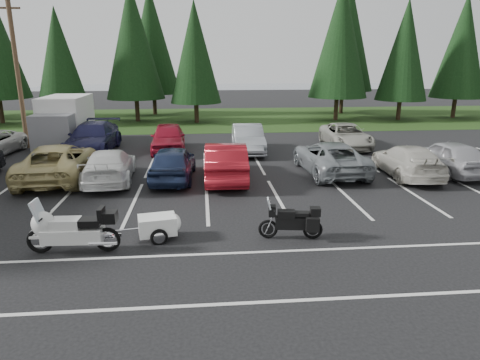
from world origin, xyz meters
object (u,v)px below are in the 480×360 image
object	(u,v)px
car_near_6	(330,157)
adventure_motorcycle	(291,218)
car_near_3	(109,166)
box_truck	(62,122)
car_near_4	(173,163)
car_near_5	(225,161)
touring_motorcycle	(72,226)
car_near_8	(449,157)
car_far_4	(346,136)
car_near_7	(407,161)
car_far_1	(93,138)
car_near_2	(58,162)
cargo_trailer	(157,227)
car_far_3	(248,139)
utility_pole	(17,66)
car_far_2	(168,138)

from	to	relation	value
car_near_6	adventure_motorcycle	world-z (taller)	car_near_6
car_near_3	adventure_motorcycle	size ratio (longest dim) A/B	2.32
box_truck	car_near_4	world-z (taller)	box_truck
car_near_5	touring_motorcycle	size ratio (longest dim) A/B	1.80
car_near_6	car_near_8	distance (m)	5.47
car_far_4	adventure_motorcycle	world-z (taller)	car_far_4
car_near_3	car_near_5	bearing A→B (deg)	173.93
car_near_7	car_far_1	bearing A→B (deg)	-19.66
car_near_2	cargo_trailer	distance (m)	8.52
car_near_3	car_near_8	xyz separation A→B (m)	(15.28, 0.03, 0.07)
box_truck	car_far_4	xyz separation A→B (m)	(16.97, -2.02, -0.75)
box_truck	car_near_8	xyz separation A→B (m)	(19.67, -8.39, -0.68)
car_far_3	car_near_8	bearing A→B (deg)	-30.94
car_near_4	touring_motorcycle	distance (m)	7.49
car_near_8	car_far_4	distance (m)	6.92
car_far_3	car_far_4	xyz separation A→B (m)	(6.00, 0.92, -0.07)
car_near_4	car_far_1	distance (m)	7.82
car_near_6	car_far_4	xyz separation A→B (m)	(2.74, 5.84, -0.04)
car_near_2	touring_motorcycle	size ratio (longest dim) A/B	2.04
box_truck	car_near_2	distance (m)	8.18
utility_pole	car_near_8	xyz separation A→B (m)	(21.67, -7.89, -3.92)
touring_motorcycle	car_far_2	bearing A→B (deg)	84.93
car_far_1	car_near_3	bearing A→B (deg)	-69.37
box_truck	car_near_2	xyz separation A→B (m)	(2.08, -7.88, -0.66)
car_near_2	car_near_5	distance (m)	7.32
utility_pole	car_near_5	xyz separation A→B (m)	(11.37, -8.08, -3.87)
box_truck	car_near_5	distance (m)	12.72
box_truck	touring_motorcycle	size ratio (longest dim) A/B	2.02
box_truck	car_near_3	xyz separation A→B (m)	(4.39, -8.42, -0.75)
car_far_3	adventure_motorcycle	bearing A→B (deg)	-89.26
car_near_5	cargo_trailer	world-z (taller)	car_near_5
car_near_5	car_near_3	bearing A→B (deg)	-0.13
utility_pole	car_far_3	bearing A→B (deg)	-10.66
car_near_5	car_far_3	world-z (taller)	car_near_5
car_near_7	cargo_trailer	world-z (taller)	car_near_7
utility_pole	touring_motorcycle	size ratio (longest dim) A/B	3.24
cargo_trailer	car_near_8	bearing A→B (deg)	16.07
box_truck	car_near_4	bearing A→B (deg)	-49.84
car_near_8	car_far_4	size ratio (longest dim) A/B	0.91
box_truck	car_near_7	size ratio (longest dim) A/B	1.16
car_near_8	car_far_2	world-z (taller)	car_far_2
car_near_6	adventure_motorcycle	xyz separation A→B (m)	(-3.34, -7.29, -0.10)
car_near_4	car_near_5	world-z (taller)	car_near_5
car_near_5	car_near_7	xyz separation A→B (m)	(8.19, -0.13, -0.12)
utility_pole	car_far_2	distance (m)	9.49
car_near_7	touring_motorcycle	distance (m)	14.45
car_far_2	cargo_trailer	distance (m)	12.55
utility_pole	cargo_trailer	size ratio (longest dim) A/B	5.79
adventure_motorcycle	cargo_trailer	bearing A→B (deg)	-177.42
car_near_4	car_near_8	bearing A→B (deg)	-176.96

